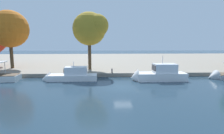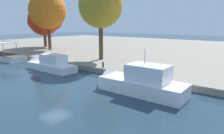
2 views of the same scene
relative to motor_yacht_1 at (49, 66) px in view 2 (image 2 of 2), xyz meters
The scene contains 8 objects.
ground_plane 9.98m from the motor_yacht_1, 32.52° to the right, with size 220.00×220.00×0.00m, color #1E3342.
dock_promenade 31.23m from the motor_yacht_1, 74.39° to the left, with size 120.00×55.00×0.68m, color gray.
motor_yacht_1 is the anchor object (origin of this frame).
motor_yacht_2 14.66m from the motor_yacht_1, ahead, with size 9.10×2.92×5.01m.
mooring_bollard_0 7.95m from the motor_yacht_1, 23.87° to the left, with size 0.25×0.25×0.80m.
tree_2 25.10m from the motor_yacht_1, 146.32° to the left, with size 7.46×7.46×10.23m.
tree_3 19.15m from the motor_yacht_1, 143.89° to the left, with size 7.85×7.85×12.30m.
tree_4 11.97m from the motor_yacht_1, 67.27° to the left, with size 7.29×6.77×11.68m.
Camera 2 is at (15.47, -11.05, 6.27)m, focal length 32.34 mm.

